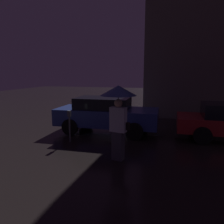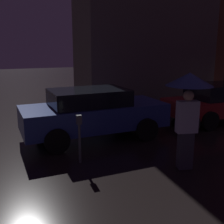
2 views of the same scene
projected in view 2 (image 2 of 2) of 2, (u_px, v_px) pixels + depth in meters
name	position (u px, v px, depth m)	size (l,w,h in m)	color
building_facade_left	(145.00, 2.00, 13.80)	(6.67, 3.00, 9.75)	#564C47
parked_car_blue	(93.00, 112.00, 8.51)	(4.37, 1.94, 1.51)	navy
parked_car_red	(224.00, 101.00, 10.55)	(4.66, 1.92, 1.41)	maroon
pedestrian_with_umbrella	(189.00, 96.00, 6.14)	(1.04, 1.04, 2.21)	#383842
parking_meter	(79.00, 133.00, 6.66)	(0.12, 0.10, 1.19)	#4C5154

